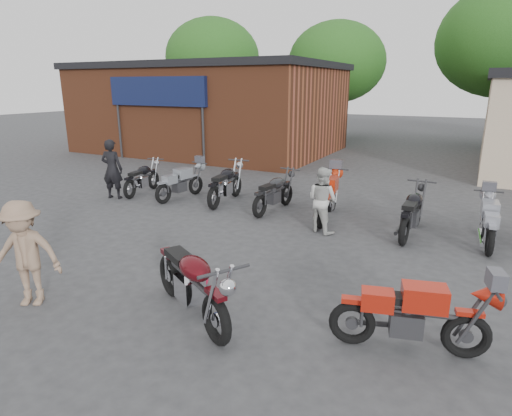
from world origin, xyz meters
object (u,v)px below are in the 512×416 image
at_px(vintage_motorcycle, 191,278).
at_px(helmet, 200,280).
at_px(row_bike_0, 142,176).
at_px(row_bike_4, 328,195).
at_px(row_bike_3, 275,190).
at_px(sportbike, 413,312).
at_px(person_dark, 112,169).
at_px(person_light, 322,200).
at_px(person_tan, 25,254).
at_px(row_bike_2, 226,182).
at_px(row_bike_1, 181,181).
at_px(row_bike_6, 489,220).
at_px(row_bike_5, 413,209).

height_order(vintage_motorcycle, helmet, vintage_motorcycle).
height_order(row_bike_0, row_bike_4, row_bike_4).
relative_size(helmet, row_bike_3, 0.15).
bearing_deg(sportbike, person_dark, 141.71).
height_order(person_light, row_bike_0, person_light).
height_order(row_bike_0, row_bike_3, row_bike_3).
bearing_deg(row_bike_3, helmet, -165.18).
xyz_separation_m(person_dark, person_tan, (3.64, -5.34, -0.05)).
bearing_deg(person_light, row_bike_3, -10.47).
xyz_separation_m(person_light, row_bike_4, (-0.19, 1.00, -0.13)).
bearing_deg(vintage_motorcycle, row_bike_2, 146.94).
height_order(row_bike_1, row_bike_3, row_bike_3).
bearing_deg(row_bike_1, row_bike_6, -83.18).
xyz_separation_m(vintage_motorcycle, person_dark, (-6.12, 4.55, 0.25)).
bearing_deg(person_dark, row_bike_3, 176.42).
height_order(vintage_motorcycle, row_bike_0, vintage_motorcycle).
distance_m(sportbike, row_bike_6, 4.80).
height_order(row_bike_3, row_bike_4, row_bike_4).
xyz_separation_m(row_bike_0, row_bike_3, (4.46, 0.13, 0.03)).
bearing_deg(row_bike_0, person_light, -107.75).
xyz_separation_m(person_light, row_bike_3, (-1.67, 1.02, -0.19)).
bearing_deg(person_tan, sportbike, -13.67).
distance_m(row_bike_4, row_bike_5, 2.07).
height_order(sportbike, person_tan, person_tan).
bearing_deg(row_bike_6, vintage_motorcycle, 140.94).
height_order(person_light, row_bike_1, person_light).
bearing_deg(sportbike, row_bike_6, 64.99).
distance_m(person_light, row_bike_4, 1.03).
height_order(person_light, row_bike_2, person_light).
relative_size(row_bike_3, row_bike_6, 1.03).
bearing_deg(row_bike_2, row_bike_1, 92.94).
bearing_deg(person_light, person_tan, 82.62).
relative_size(person_tan, row_bike_3, 0.85).
distance_m(person_dark, row_bike_2, 3.43).
distance_m(row_bike_2, row_bike_4, 3.09).
height_order(person_dark, person_light, person_dark).
bearing_deg(row_bike_0, row_bike_1, -98.53).
bearing_deg(person_light, row_bike_1, 9.85).
relative_size(row_bike_4, row_bike_5, 1.05).
relative_size(row_bike_0, row_bike_3, 0.95).
distance_m(person_dark, person_light, 6.50).
bearing_deg(row_bike_3, row_bike_6, -87.28).
xyz_separation_m(row_bike_2, row_bike_3, (1.60, -0.14, -0.04)).
bearing_deg(row_bike_5, row_bike_6, -83.94).
bearing_deg(sportbike, helmet, 161.17).
relative_size(sportbike, person_light, 1.25).
xyz_separation_m(helmet, row_bike_1, (-3.83, 4.56, 0.41)).
distance_m(sportbike, row_bike_4, 5.60).
bearing_deg(person_dark, sportbike, 141.39).
xyz_separation_m(person_dark, row_bike_0, (0.36, 0.85, -0.34)).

